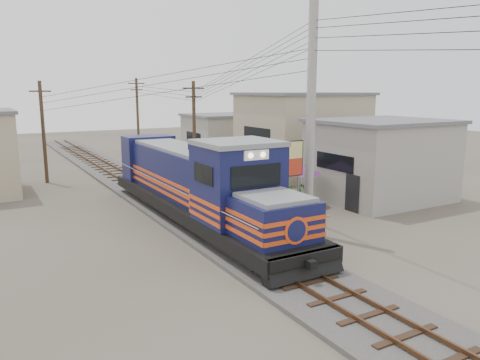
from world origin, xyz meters
TOP-DOWN VIEW (x-y plane):
  - ground at (0.00, 0.00)m, footprint 120.00×120.00m
  - ballast at (0.00, 10.00)m, footprint 3.60×70.00m
  - track at (0.00, 10.00)m, footprint 1.15×70.00m
  - locomotive at (0.00, 3.60)m, footprint 3.16×17.22m
  - utility_pole_main at (3.50, -0.50)m, footprint 0.40×0.40m
  - wooden_pole_mid at (4.50, 14.00)m, footprint 1.60×0.24m
  - wooden_pole_far at (4.80, 28.00)m, footprint 1.60×0.24m
  - wooden_pole_left at (-5.00, 18.00)m, footprint 1.60×0.24m
  - power_lines at (-0.14, 8.49)m, footprint 9.65×19.00m
  - shophouse_front at (11.50, 3.00)m, footprint 7.35×6.30m
  - shophouse_mid at (12.50, 12.00)m, footprint 8.40×7.35m
  - shophouse_back at (11.00, 22.00)m, footprint 6.30×6.30m
  - billboard at (4.15, 2.48)m, footprint 2.51×0.20m
  - market_umbrella at (6.59, 3.97)m, footprint 2.13×2.13m
  - vendor at (6.78, 6.64)m, footprint 0.69×0.65m
  - plant_nursery at (5.39, 5.21)m, footprint 3.37×3.35m

SIDE VIEW (x-z plane):
  - ground at x=0.00m, z-range 0.00..0.00m
  - ballast at x=0.00m, z-range 0.00..0.16m
  - track at x=0.00m, z-range 0.20..0.32m
  - plant_nursery at x=5.39m, z-range -0.07..0.97m
  - vendor at x=6.78m, z-range 0.00..1.59m
  - locomotive at x=0.00m, z-range -0.29..3.97m
  - market_umbrella at x=6.59m, z-range 0.88..3.21m
  - shophouse_back at x=11.00m, z-range 0.01..4.21m
  - shophouse_front at x=11.50m, z-range 0.01..4.71m
  - billboard at x=4.15m, z-range 0.93..4.82m
  - shophouse_mid at x=12.50m, z-range 0.01..6.21m
  - wooden_pole_mid at x=4.50m, z-range 0.18..7.18m
  - wooden_pole_left at x=-5.00m, z-range 0.18..7.18m
  - wooden_pole_far at x=4.80m, z-range 0.18..7.68m
  - utility_pole_main at x=3.50m, z-range 0.00..10.00m
  - power_lines at x=-0.14m, z-range 5.91..9.21m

